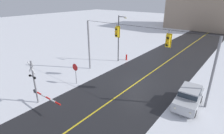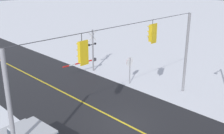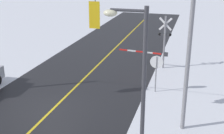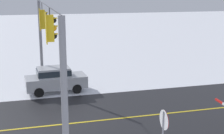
% 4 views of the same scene
% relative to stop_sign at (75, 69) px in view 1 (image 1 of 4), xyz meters
% --- Properties ---
extents(ground_plane, '(160.00, 160.00, 0.00)m').
position_rel_stop_sign_xyz_m(ground_plane, '(5.09, 4.03, -1.71)').
color(ground_plane, white).
extents(road_asphalt, '(9.00, 80.00, 0.01)m').
position_rel_stop_sign_xyz_m(road_asphalt, '(5.09, 10.03, -1.71)').
color(road_asphalt, black).
rests_on(road_asphalt, ground).
extents(lane_centre_line, '(0.14, 72.00, 0.01)m').
position_rel_stop_sign_xyz_m(lane_centre_line, '(5.09, 10.03, -1.70)').
color(lane_centre_line, gold).
rests_on(lane_centre_line, ground).
extents(signal_span, '(14.20, 0.47, 6.22)m').
position_rel_stop_sign_xyz_m(signal_span, '(5.17, 4.02, 2.33)').
color(signal_span, gray).
rests_on(signal_span, ground).
extents(stop_sign, '(0.80, 0.09, 2.35)m').
position_rel_stop_sign_xyz_m(stop_sign, '(0.00, 0.00, 0.00)').
color(stop_sign, gray).
rests_on(stop_sign, ground).
extents(railroad_crossing, '(3.96, 0.31, 4.00)m').
position_rel_stop_sign_xyz_m(railroad_crossing, '(0.36, -4.61, 0.27)').
color(railroad_crossing, gray).
rests_on(railroad_crossing, ground).
extents(parked_car_silver, '(2.02, 4.29, 1.74)m').
position_rel_stop_sign_xyz_m(parked_car_silver, '(10.84, 3.23, -0.76)').
color(parked_car_silver, '#B7BABF').
rests_on(parked_car_silver, ground).
extents(streetlamp_near, '(1.39, 0.28, 6.50)m').
position_rel_stop_sign_xyz_m(streetlamp_near, '(-0.50, 8.66, 2.20)').
color(streetlamp_near, '#38383D').
rests_on(streetlamp_near, ground).
extents(fire_hydrant, '(0.24, 0.31, 0.88)m').
position_rel_stop_sign_xyz_m(fire_hydrant, '(0.02, 9.76, -1.25)').
color(fire_hydrant, red).
rests_on(fire_hydrant, ground).
extents(building_distant, '(18.21, 14.60, 13.78)m').
position_rel_stop_sign_xyz_m(building_distant, '(1.63, 47.86, 5.18)').
color(building_distant, gray).
rests_on(building_distant, ground).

